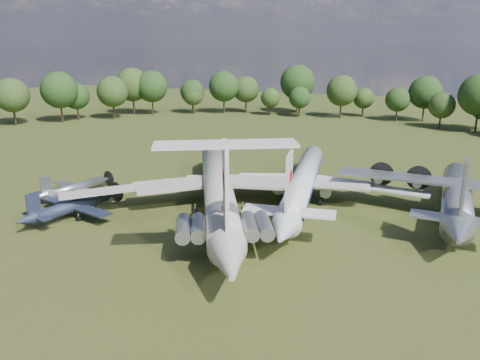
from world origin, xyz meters
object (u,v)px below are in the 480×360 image
(il62_airliner, at_px, (218,192))
(tu104_jet, at_px, (303,186))
(small_prop_west, at_px, (73,209))
(an12_transport, at_px, (457,201))
(small_prop_northwest, at_px, (75,190))
(person_on_il62, at_px, (224,205))

(il62_airliner, bearing_deg, tu104_jet, 13.39)
(tu104_jet, bearing_deg, small_prop_west, -154.72)
(il62_airliner, distance_m, small_prop_west, 19.85)
(il62_airliner, height_order, small_prop_west, il62_airliner)
(an12_transport, height_order, small_prop_northwest, an12_transport)
(il62_airliner, bearing_deg, small_prop_northwest, 159.08)
(tu104_jet, height_order, small_prop_northwest, tu104_jet)
(tu104_jet, xyz_separation_m, an12_transport, (21.02, 0.29, -0.01))
(an12_transport, distance_m, small_prop_west, 52.00)
(tu104_jet, xyz_separation_m, small_prop_northwest, (-33.59, -9.35, -1.31))
(small_prop_west, xyz_separation_m, person_on_il62, (24.04, -5.20, 5.20))
(an12_transport, bearing_deg, small_prop_west, -156.17)
(small_prop_west, height_order, person_on_il62, person_on_il62)
(il62_airliner, relative_size, tu104_jet, 1.18)
(small_prop_west, distance_m, person_on_il62, 25.14)
(small_prop_northwest, distance_m, person_on_il62, 32.63)
(small_prop_west, relative_size, person_on_il62, 9.02)
(an12_transport, height_order, person_on_il62, person_on_il62)
(small_prop_northwest, bearing_deg, an12_transport, 28.22)
(tu104_jet, distance_m, small_prop_northwest, 34.90)
(small_prop_west, bearing_deg, tu104_jet, 47.05)
(an12_transport, relative_size, small_prop_northwest, 2.48)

